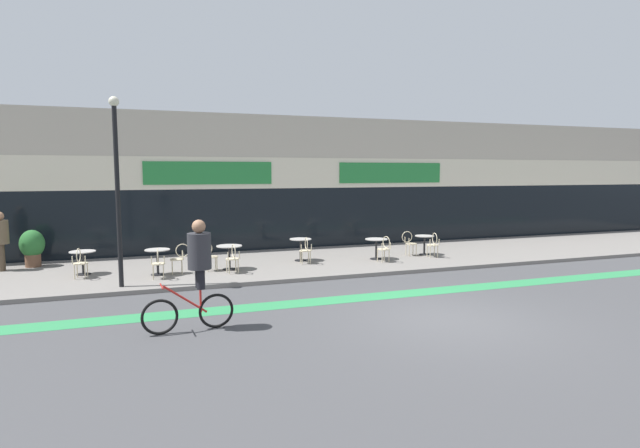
% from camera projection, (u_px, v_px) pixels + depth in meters
% --- Properties ---
extents(ground_plane, '(120.00, 120.00, 0.00)m').
position_uv_depth(ground_plane, '(447.00, 319.00, 10.76)').
color(ground_plane, '#424244').
extents(sidewalk_slab, '(40.00, 5.50, 0.12)m').
position_uv_depth(sidewalk_slab, '(330.00, 260.00, 17.56)').
color(sidewalk_slab, slate).
rests_on(sidewalk_slab, ground).
extents(storefront_facade, '(40.00, 4.06, 5.35)m').
position_uv_depth(storefront_facade, '(292.00, 183.00, 21.71)').
color(storefront_facade, '#B2A899').
rests_on(storefront_facade, ground).
extents(bike_lane_stripe, '(36.00, 0.70, 0.01)m').
position_uv_depth(bike_lane_stripe, '(397.00, 294.00, 12.92)').
color(bike_lane_stripe, '#2D844C').
rests_on(bike_lane_stripe, ground).
extents(bistro_table_0, '(0.74, 0.74, 0.71)m').
position_uv_depth(bistro_table_0, '(83.00, 258.00, 14.79)').
color(bistro_table_0, black).
rests_on(bistro_table_0, sidewalk_slab).
extents(bistro_table_1, '(0.72, 0.72, 0.77)m').
position_uv_depth(bistro_table_1, '(157.00, 257.00, 14.73)').
color(bistro_table_1, black).
rests_on(bistro_table_1, sidewalk_slab).
extents(bistro_table_2, '(0.80, 0.80, 0.76)m').
position_uv_depth(bistro_table_2, '(229.00, 252.00, 15.54)').
color(bistro_table_2, black).
rests_on(bistro_table_2, sidewalk_slab).
extents(bistro_table_3, '(0.74, 0.74, 0.76)m').
position_uv_depth(bistro_table_3, '(301.00, 245.00, 17.08)').
color(bistro_table_3, black).
rests_on(bistro_table_3, sidewalk_slab).
extents(bistro_table_4, '(0.78, 0.78, 0.72)m').
position_uv_depth(bistro_table_4, '(376.00, 244.00, 17.39)').
color(bistro_table_4, black).
rests_on(bistro_table_4, sidewalk_slab).
extents(bistro_table_5, '(0.69, 0.69, 0.71)m').
position_uv_depth(bistro_table_5, '(424.00, 241.00, 18.32)').
color(bistro_table_5, black).
rests_on(bistro_table_5, sidewalk_slab).
extents(cafe_chair_0_near, '(0.45, 0.60, 0.90)m').
position_uv_depth(cafe_chair_0_near, '(80.00, 261.00, 14.20)').
color(cafe_chair_0_near, beige).
rests_on(cafe_chair_0_near, sidewalk_slab).
extents(cafe_chair_1_near, '(0.41, 0.58, 0.90)m').
position_uv_depth(cafe_chair_1_near, '(158.00, 261.00, 14.15)').
color(cafe_chair_1_near, beige).
rests_on(cafe_chair_1_near, sidewalk_slab).
extents(cafe_chair_1_side, '(0.58, 0.41, 0.90)m').
position_uv_depth(cafe_chair_1_side, '(179.00, 257.00, 14.94)').
color(cafe_chair_1_side, beige).
rests_on(cafe_chair_1_side, sidewalk_slab).
extents(cafe_chair_2_near, '(0.43, 0.59, 0.90)m').
position_uv_depth(cafe_chair_2_near, '(233.00, 256.00, 14.96)').
color(cafe_chair_2_near, beige).
rests_on(cafe_chair_2_near, sidewalk_slab).
extents(cafe_chair_2_side, '(0.58, 0.41, 0.90)m').
position_uv_depth(cafe_chair_2_side, '(209.00, 254.00, 15.33)').
color(cafe_chair_2_side, beige).
rests_on(cafe_chair_2_side, sidewalk_slab).
extents(cafe_chair_3_near, '(0.44, 0.59, 0.90)m').
position_uv_depth(cafe_chair_3_near, '(306.00, 249.00, 16.50)').
color(cafe_chair_3_near, beige).
rests_on(cafe_chair_3_near, sidewalk_slab).
extents(cafe_chair_4_near, '(0.45, 0.60, 0.90)m').
position_uv_depth(cafe_chair_4_near, '(385.00, 247.00, 16.81)').
color(cafe_chair_4_near, beige).
rests_on(cafe_chair_4_near, sidewalk_slab).
extents(cafe_chair_5_near, '(0.45, 0.60, 0.90)m').
position_uv_depth(cafe_chair_5_near, '(433.00, 243.00, 17.73)').
color(cafe_chair_5_near, beige).
rests_on(cafe_chair_5_near, sidewalk_slab).
extents(cafe_chair_5_side, '(0.59, 0.43, 0.90)m').
position_uv_depth(cafe_chair_5_side, '(409.00, 242.00, 18.12)').
color(cafe_chair_5_side, beige).
rests_on(cafe_chair_5_side, sidewalk_slab).
extents(planter_pot, '(0.74, 0.74, 1.19)m').
position_uv_depth(planter_pot, '(32.00, 246.00, 16.01)').
color(planter_pot, brown).
rests_on(planter_pot, sidewalk_slab).
extents(lamp_post, '(0.26, 0.26, 4.97)m').
position_uv_depth(lamp_post, '(117.00, 178.00, 12.97)').
color(lamp_post, black).
rests_on(lamp_post, sidewalk_slab).
extents(cyclist_0, '(1.81, 0.55, 2.23)m').
position_uv_depth(cyclist_0, '(197.00, 266.00, 9.89)').
color(cyclist_0, black).
rests_on(cyclist_0, ground).
extents(pedestrian_near_end, '(0.52, 0.52, 1.83)m').
position_uv_depth(pedestrian_near_end, '(0.00, 236.00, 15.31)').
color(pedestrian_near_end, '#4C3D2D').
rests_on(pedestrian_near_end, sidewalk_slab).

